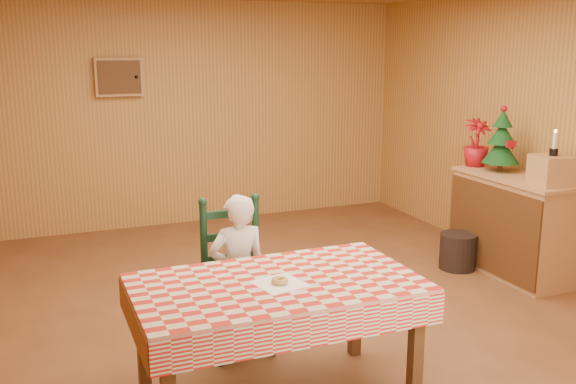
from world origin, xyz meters
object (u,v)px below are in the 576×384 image
(shelf_unit, at_px, (513,225))
(christmas_tree, at_px, (502,142))
(seated_child, at_px, (238,274))
(storage_bin, at_px, (458,251))
(dining_table, at_px, (277,294))
(ladder_chair, at_px, (236,279))
(crate, at_px, (552,170))

(shelf_unit, xyz_separation_m, christmas_tree, (0.01, 0.25, 0.74))
(seated_child, height_order, storage_bin, seated_child)
(dining_table, distance_m, ladder_chair, 0.81)
(seated_child, relative_size, shelf_unit, 0.91)
(dining_table, relative_size, crate, 5.52)
(ladder_chair, bearing_deg, shelf_unit, 9.49)
(seated_child, bearing_deg, shelf_unit, -169.40)
(shelf_unit, height_order, christmas_tree, christmas_tree)
(crate, bearing_deg, storage_bin, 120.37)
(dining_table, height_order, christmas_tree, christmas_tree)
(crate, height_order, christmas_tree, christmas_tree)
(seated_child, height_order, crate, crate)
(shelf_unit, bearing_deg, dining_table, -156.08)
(crate, height_order, storage_bin, crate)
(dining_table, height_order, seated_child, seated_child)
(dining_table, relative_size, shelf_unit, 1.34)
(crate, distance_m, storage_bin, 1.18)
(dining_table, bearing_deg, shelf_unit, 23.92)
(ladder_chair, bearing_deg, dining_table, -90.00)
(seated_child, bearing_deg, ladder_chair, -90.00)
(ladder_chair, relative_size, christmas_tree, 1.74)
(storage_bin, bearing_deg, dining_table, -147.87)
(dining_table, xyz_separation_m, storage_bin, (2.46, 1.54, -0.52))
(dining_table, relative_size, storage_bin, 4.82)
(crate, bearing_deg, shelf_unit, 91.23)
(seated_child, xyz_separation_m, storage_bin, (2.46, 0.81, -0.39))
(ladder_chair, bearing_deg, seated_child, -90.00)
(storage_bin, bearing_deg, crate, -59.63)
(shelf_unit, relative_size, storage_bin, 3.61)
(seated_child, bearing_deg, christmas_tree, -164.67)
(crate, xyz_separation_m, christmas_tree, (-0.00, 0.65, 0.16))
(crate, bearing_deg, christmas_tree, 90.00)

